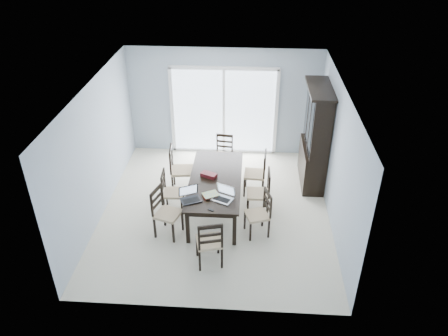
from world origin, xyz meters
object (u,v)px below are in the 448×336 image
at_px(laptop_silver, 222,197).
at_px(chair_end_near, 210,239).
at_px(chair_end_far, 224,150).
at_px(hot_tub, 217,117).
at_px(chair_left_mid, 169,188).
at_px(chair_right_near, 262,209).
at_px(game_box, 209,175).
at_px(laptop_dark, 191,198).
at_px(china_hutch, 315,138).
at_px(chair_left_far, 177,165).
at_px(chair_left_near, 163,207).
at_px(chair_right_mid, 263,188).
at_px(dining_table, 215,182).
at_px(cell_phone, 211,210).
at_px(chair_right_far, 259,169).

bearing_deg(laptop_silver, chair_end_near, -74.23).
xyz_separation_m(chair_end_far, hot_tub, (-0.31, 2.00, -0.11)).
relative_size(chair_left_mid, laptop_silver, 2.36).
bearing_deg(chair_right_near, game_box, 37.24).
height_order(chair_left_mid, laptop_dark, chair_left_mid).
distance_m(chair_end_far, laptop_silver, 2.26).
height_order(china_hutch, laptop_silver, china_hutch).
distance_m(chair_left_far, laptop_silver, 1.74).
bearing_deg(chair_left_far, laptop_dark, 13.75).
distance_m(china_hutch, chair_left_near, 3.58).
relative_size(laptop_dark, hot_tub, 0.22).
bearing_deg(chair_end_far, chair_left_far, 50.68).
bearing_deg(chair_left_near, hot_tub, -170.99).
xyz_separation_m(chair_left_mid, game_box, (0.79, 0.12, 0.25)).
xyz_separation_m(chair_left_mid, chair_right_near, (1.82, -0.59, 0.01)).
xyz_separation_m(chair_left_mid, hot_tub, (0.67, 3.61, -0.11)).
bearing_deg(chair_right_mid, chair_end_near, 149.03).
bearing_deg(china_hutch, laptop_silver, -133.75).
bearing_deg(hot_tub, laptop_dark, -91.71).
bearing_deg(chair_left_far, laptop_silver, 32.22).
bearing_deg(chair_end_far, chair_left_near, 75.21).
relative_size(dining_table, china_hutch, 1.00).
bearing_deg(game_box, hot_tub, 91.90).
xyz_separation_m(chair_left_far, chair_end_far, (0.93, 0.86, -0.09)).
xyz_separation_m(laptop_dark, game_box, (0.24, 0.82, -0.02)).
bearing_deg(chair_left_near, chair_left_mid, -160.83).
bearing_deg(game_box, chair_right_near, -34.44).
relative_size(chair_left_near, game_box, 3.66).
distance_m(chair_right_mid, laptop_dark, 1.51).
bearing_deg(chair_end_far, cell_phone, 96.56).
distance_m(chair_end_near, laptop_silver, 0.93).
height_order(chair_left_near, chair_left_mid, chair_left_near).
bearing_deg(chair_end_far, china_hutch, 178.81).
relative_size(china_hutch, chair_end_near, 1.99).
xyz_separation_m(dining_table, china_hutch, (2.02, 1.25, 0.40)).
height_order(chair_end_near, cell_phone, chair_end_near).
bearing_deg(chair_right_far, chair_left_far, 93.82).
bearing_deg(chair_left_mid, chair_end_far, 146.24).
height_order(chair_left_mid, hot_tub, chair_left_mid).
bearing_deg(chair_right_near, chair_end_near, 118.85).
bearing_deg(cell_phone, chair_end_near, -56.90).
bearing_deg(chair_right_far, china_hutch, -60.88).
bearing_deg(chair_right_near, chair_end_far, 2.69).
bearing_deg(laptop_dark, laptop_silver, -18.74).
relative_size(china_hutch, cell_phone, 20.38).
bearing_deg(laptop_dark, chair_right_far, 24.36).
relative_size(chair_right_mid, cell_phone, 10.25).
distance_m(chair_left_far, laptop_dark, 1.53).
relative_size(chair_left_near, chair_right_mid, 1.01).
distance_m(chair_left_near, laptop_dark, 0.57).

